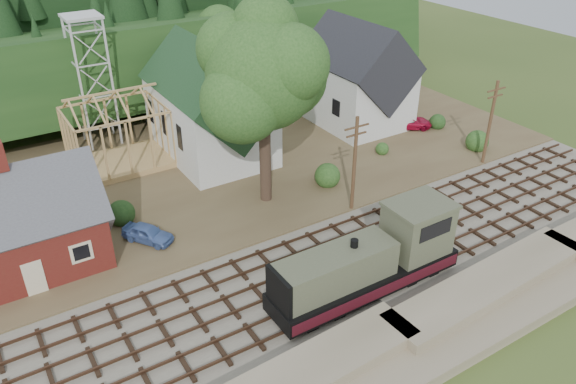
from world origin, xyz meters
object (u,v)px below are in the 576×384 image
locomotive (373,261)px  car_red (410,122)px  car_blue (148,233)px  patio_set (37,248)px

locomotive → car_red: bearing=42.1°
locomotive → car_red: 26.27m
locomotive → car_blue: locomotive is taller
locomotive → car_red: size_ratio=2.87×
locomotive → patio_set: (-17.49, 12.68, -0.07)m
car_blue → locomotive: bearing=-85.2°
car_blue → patio_set: 7.28m
car_red → patio_set: size_ratio=2.03×
car_blue → car_red: size_ratio=0.85×
car_blue → patio_set: patio_set is taller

